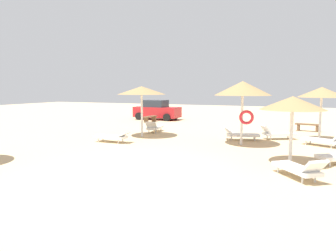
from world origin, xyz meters
TOP-DOWN VIEW (x-y plane):
  - ground_plane at (0.00, 0.00)m, footprint 80.00×80.00m
  - parasol_0 at (-3.29, 6.83)m, footprint 2.74×2.74m
  - parasol_1 at (5.98, 9.31)m, footprint 2.42×2.42m
  - parasol_2 at (4.79, 3.10)m, footprint 2.29×2.29m
  - parasol_3 at (2.42, 6.45)m, footprint 2.72×2.72m
  - lounger_0 at (-3.44, 8.76)m, footprint 0.93×1.95m
  - lounger_1 at (3.90, 8.93)m, footprint 1.92×1.47m
  - lounger_3 at (2.11, 7.85)m, footprint 1.98×1.08m
  - lounger_5 at (-3.76, 4.53)m, footprint 1.93×0.67m
  - lounger_6 at (6.10, 7.61)m, footprint 1.95×1.39m
  - lounger_7 at (5.11, 1.36)m, footprint 1.66×1.87m
  - bench_0 at (-6.32, 13.87)m, footprint 0.61×1.54m
  - bench_1 at (5.45, 13.02)m, footprint 1.54×0.64m
  - parked_car at (-6.73, 15.95)m, footprint 4.03×2.03m

SIDE VIEW (x-z plane):
  - ground_plane at x=0.00m, z-range 0.00..0.00m
  - lounger_5 at x=-3.76m, z-range 0.00..0.61m
  - lounger_3 at x=2.11m, z-range -0.04..0.68m
  - lounger_0 at x=-3.44m, z-range -0.05..0.70m
  - lounger_7 at x=5.11m, z-range -0.06..0.70m
  - lounger_6 at x=6.10m, z-range -0.07..0.72m
  - lounger_1 at x=3.90m, z-range -0.07..0.72m
  - bench_0 at x=-6.32m, z-range 0.10..0.59m
  - bench_1 at x=5.45m, z-range 0.10..0.59m
  - parked_car at x=-6.73m, z-range -0.04..1.68m
  - parasol_2 at x=4.79m, z-range 0.99..3.48m
  - parasol_1 at x=5.98m, z-range 1.13..3.96m
  - parasol_0 at x=-3.29m, z-range 1.19..4.06m
  - parasol_3 at x=2.42m, z-range 1.18..4.28m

